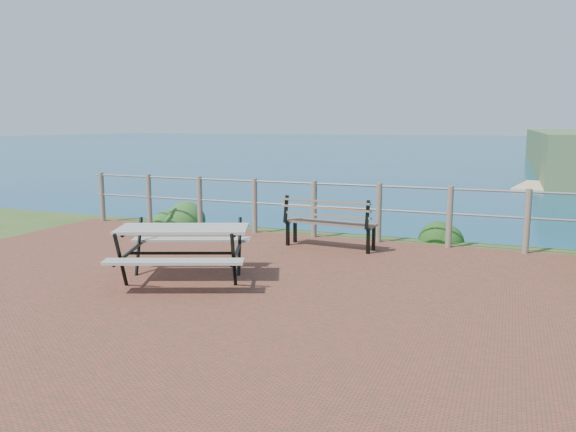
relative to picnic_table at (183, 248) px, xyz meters
name	(u,v)px	position (x,y,z in m)	size (l,w,h in m)	color
ground	(225,289)	(0.63, -0.10, -0.44)	(10.00, 7.00, 0.12)	brown
ocean	(502,131)	(0.63, 199.90, -0.44)	(1200.00, 1200.00, 0.00)	navy
safety_railing	(314,206)	(0.63, 3.25, 0.13)	(9.40, 0.10, 1.00)	#6B5B4C
picnic_table	(183,248)	(0.00, 0.00, 0.00)	(1.75, 1.32, 0.68)	gray
park_bench	(330,215)	(1.16, 2.52, 0.11)	(1.51, 0.49, 0.84)	brown
shrub_lip_west	(173,221)	(-2.69, 3.88, -0.44)	(0.85, 0.85, 0.62)	#1E511F
shrub_lip_east	(439,241)	(2.73, 3.82, -0.44)	(0.74, 0.74, 0.47)	#1B3B12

